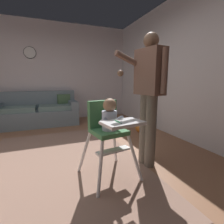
# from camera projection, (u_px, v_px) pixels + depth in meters

# --- Properties ---
(ground) EXTENTS (6.03, 7.26, 0.10)m
(ground) POSITION_uv_depth(u_px,v_px,m) (67.00, 163.00, 2.44)
(ground) COLOR #8D5C40
(wall_far) EXTENTS (5.23, 0.06, 2.76)m
(wall_far) POSITION_uv_depth(u_px,v_px,m) (52.00, 72.00, 4.79)
(wall_far) COLOR silver
(wall_far) RESTS_ON ground
(wall_right) EXTENTS (0.06, 6.26, 2.76)m
(wall_right) POSITION_uv_depth(u_px,v_px,m) (179.00, 68.00, 3.27)
(wall_right) COLOR silver
(wall_right) RESTS_ON ground
(area_rug) EXTENTS (2.05, 2.96, 0.01)m
(area_rug) POSITION_uv_depth(u_px,v_px,m) (64.00, 163.00, 2.33)
(area_rug) COLOR #96705F
(area_rug) RESTS_ON ground
(couch) EXTENTS (1.99, 0.86, 0.86)m
(couch) POSITION_uv_depth(u_px,v_px,m) (38.00, 112.00, 4.35)
(couch) COLOR slate
(couch) RESTS_ON ground
(high_chair) EXTENTS (0.69, 0.79, 0.95)m
(high_chair) POSITION_uv_depth(u_px,v_px,m) (109.00, 124.00, 1.90)
(high_chair) COLOR white
(high_chair) RESTS_ON ground
(adult_standing) EXTENTS (0.56, 0.50, 1.71)m
(adult_standing) POSITION_uv_depth(u_px,v_px,m) (149.00, 94.00, 2.14)
(adult_standing) COLOR #665D51
(adult_standing) RESTS_ON ground
(toy_ball) EXTENTS (0.20, 0.20, 0.20)m
(toy_ball) POSITION_uv_depth(u_px,v_px,m) (140.00, 128.00, 3.72)
(toy_ball) COLOR orange
(toy_ball) RESTS_ON ground
(wall_clock) EXTENTS (0.31, 0.04, 0.31)m
(wall_clock) POSITION_uv_depth(u_px,v_px,m) (30.00, 53.00, 4.46)
(wall_clock) COLOR white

